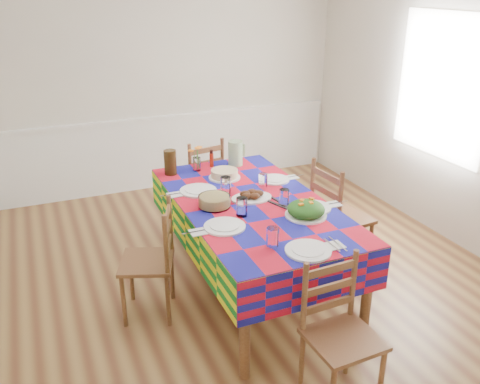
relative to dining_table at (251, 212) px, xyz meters
name	(u,v)px	position (x,y,z in m)	size (l,w,h in m)	color
room	(245,134)	(-0.01, 0.11, 0.63)	(4.58, 5.08, 2.78)	brown
wainscot	(167,149)	(-0.01, 2.60, -0.24)	(4.41, 0.06, 0.92)	white
window_right	(441,86)	(2.22, 0.41, 0.78)	(1.40, 1.40, 0.00)	white
dining_table	(251,212)	(0.00, 0.00, 0.00)	(1.13, 2.10, 0.82)	brown
setting_near_head	(296,246)	(-0.05, -0.84, 0.12)	(0.50, 0.33, 0.15)	white
setting_left_near	(230,219)	(-0.31, -0.30, 0.12)	(0.55, 0.33, 0.15)	white
setting_left_far	(207,189)	(-0.27, 0.32, 0.12)	(0.57, 0.34, 0.15)	white
setting_right_near	(303,204)	(0.32, -0.26, 0.12)	(0.55, 0.32, 0.14)	white
setting_right_far	(271,180)	(0.32, 0.30, 0.12)	(0.51, 0.29, 0.13)	white
meat_platter	(251,196)	(0.02, 0.05, 0.12)	(0.34, 0.25, 0.07)	white
salad_platter	(306,210)	(0.27, -0.41, 0.14)	(0.32, 0.32, 0.13)	white
pasta_bowl	(214,201)	(-0.31, 0.02, 0.14)	(0.25, 0.25, 0.09)	white
cake	(224,174)	(-0.01, 0.57, 0.13)	(0.29, 0.29, 0.08)	white
serving_utensils	(275,202)	(0.17, -0.09, 0.10)	(0.15, 0.34, 0.01)	black
flower_vase	(197,160)	(-0.18, 0.86, 0.19)	(0.15, 0.12, 0.24)	white
hot_sauce	(212,158)	(-0.01, 0.91, 0.17)	(0.04, 0.04, 0.16)	#B0230E
green_pitcher	(235,153)	(0.21, 0.86, 0.21)	(0.14, 0.14, 0.24)	#98C188
tea_pitcher	(170,162)	(-0.43, 0.86, 0.21)	(0.11, 0.11, 0.23)	#301F0A
name_card	(313,259)	(-0.02, -1.00, 0.10)	(0.08, 0.02, 0.02)	white
chair_near	(339,335)	(0.00, -1.32, -0.26)	(0.43, 0.41, 0.94)	brown
chair_far	(201,183)	(0.01, 1.32, -0.24)	(0.50, 0.48, 0.98)	brown
chair_left	(152,261)	(-0.84, -0.02, -0.26)	(0.51, 0.53, 0.94)	brown
chair_right	(337,218)	(0.83, 0.00, -0.21)	(0.48, 0.50, 1.04)	brown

